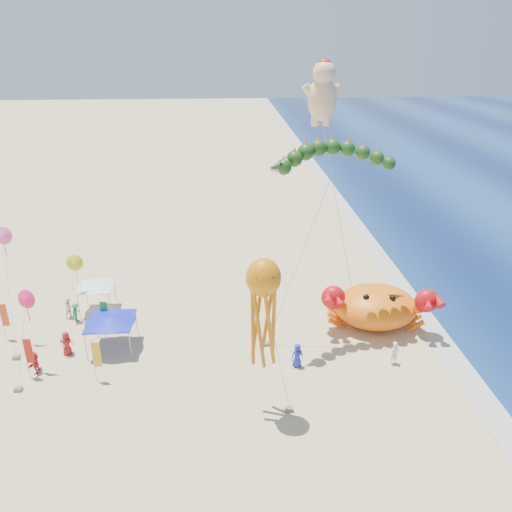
{
  "coord_description": "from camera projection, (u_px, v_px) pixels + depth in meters",
  "views": [
    {
      "loc": [
        -4.32,
        -31.73,
        21.54
      ],
      "look_at": [
        -2.0,
        2.0,
        6.5
      ],
      "focal_mm": 35.0,
      "sensor_mm": 36.0,
      "label": 1
    }
  ],
  "objects": [
    {
      "name": "foam_strip",
      "position": [
        437.0,
        338.0,
        38.7
      ],
      "size": [
        320.0,
        320.0,
        0.0
      ],
      "primitive_type": "plane",
      "color": "silver",
      "rests_on": "ground"
    },
    {
      "name": "canopy_white",
      "position": [
        95.0,
        284.0,
        41.66
      ],
      "size": [
        3.02,
        3.02,
        2.71
      ],
      "color": "gray",
      "rests_on": "ground"
    },
    {
      "name": "crab_inflatable",
      "position": [
        376.0,
        306.0,
        39.81
      ],
      "size": [
        8.97,
        6.37,
        3.93
      ],
      "color": "orange",
      "rests_on": "ground"
    },
    {
      "name": "canopy_blue",
      "position": [
        110.0,
        319.0,
        36.6
      ],
      "size": [
        3.69,
        3.69,
        2.71
      ],
      "color": "gray",
      "rests_on": "ground"
    },
    {
      "name": "feather_flags",
      "position": [
        58.0,
        333.0,
        35.63
      ],
      "size": [
        8.69,
        5.71,
        3.2
      ],
      "color": "gray",
      "rests_on": "ground"
    },
    {
      "name": "dragon_kite",
      "position": [
        333.0,
        161.0,
        33.88
      ],
      "size": [
        9.75,
        5.04,
        14.75
      ],
      "color": "#183D10",
      "rests_on": "ground"
    },
    {
      "name": "ground",
      "position": [
        284.0,
        344.0,
        37.95
      ],
      "size": [
        320.0,
        320.0,
        0.0
      ],
      "primitive_type": "plane",
      "color": "#D1B784",
      "rests_on": "ground"
    },
    {
      "name": "octopus_kite",
      "position": [
        263.0,
        304.0,
        28.37
      ],
      "size": [
        2.9,
        1.79,
        10.33
      ],
      "color": "orange",
      "rests_on": "ground"
    },
    {
      "name": "beachgoers",
      "position": [
        122.0,
        335.0,
        37.5
      ],
      "size": [
        25.79,
        8.99,
        1.86
      ],
      "color": "#A51A1C",
      "rests_on": "ground"
    },
    {
      "name": "small_kites",
      "position": [
        37.0,
        275.0,
        36.14
      ],
      "size": [
        5.15,
        10.58,
        9.08
      ],
      "color": "#FD54A5",
      "rests_on": "ground"
    },
    {
      "name": "cherub_kite",
      "position": [
        323.0,
        91.0,
        38.17
      ],
      "size": [
        4.32,
        5.61,
        19.93
      ],
      "color": "#F7C497",
      "rests_on": "ground"
    }
  ]
}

